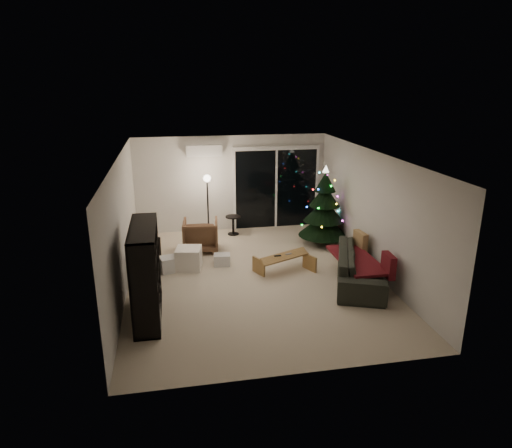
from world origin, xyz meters
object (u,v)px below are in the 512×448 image
at_px(bookshelf, 134,274).
at_px(media_cabinet, 141,260).
at_px(armchair, 201,235).
at_px(coffee_table, 284,264).
at_px(christmas_tree, 324,205).
at_px(sofa, 361,266).

distance_m(bookshelf, media_cabinet, 1.82).
relative_size(media_cabinet, armchair, 1.30).
xyz_separation_m(bookshelf, armchair, (1.31, 2.99, -0.43)).
height_order(bookshelf, armchair, bookshelf).
relative_size(bookshelf, coffee_table, 1.39).
height_order(media_cabinet, armchair, armchair).
xyz_separation_m(media_cabinet, christmas_tree, (4.28, 1.13, 0.64)).
relative_size(bookshelf, media_cabinet, 1.50).
distance_m(bookshelf, christmas_tree, 5.17).
bearing_deg(sofa, bookshelf, 119.44).
height_order(bookshelf, sofa, bookshelf).
distance_m(armchair, christmas_tree, 3.04).
bearing_deg(bookshelf, coffee_table, 5.42).
xyz_separation_m(media_cabinet, armchair, (1.31, 1.23, 0.04)).
bearing_deg(coffee_table, bookshelf, -179.60).
height_order(armchair, sofa, armchair).
xyz_separation_m(bookshelf, coffee_table, (2.93, 1.38, -0.62)).
relative_size(bookshelf, armchair, 1.95).
distance_m(armchair, coffee_table, 2.30).
bearing_deg(sofa, coffee_table, 82.64).
bearing_deg(armchair, christmas_tree, -176.18).
height_order(bookshelf, coffee_table, bookshelf).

